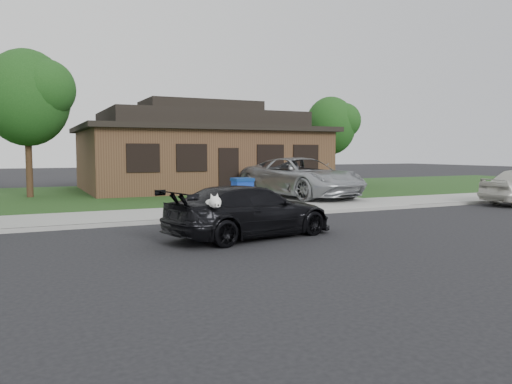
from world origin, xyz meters
name	(u,v)px	position (x,y,z in m)	size (l,w,h in m)	color
ground	(246,240)	(0.00, 0.00, 0.00)	(120.00, 120.00, 0.00)	black
sidewalk	(184,214)	(0.00, 5.00, 0.06)	(60.00, 3.00, 0.12)	gray
curb	(199,219)	(0.00, 3.50, 0.06)	(60.00, 0.12, 0.12)	gray
lawn	(134,195)	(0.00, 13.00, 0.07)	(60.00, 13.00, 0.13)	#193814
driveway	(276,195)	(6.00, 10.00, 0.07)	(4.50, 13.00, 0.14)	gray
sedan	(250,211)	(0.24, 0.30, 0.64)	(4.68, 2.68, 1.28)	black
minivan	(301,177)	(6.17, 7.97, 1.00)	(2.84, 6.16, 1.71)	#A0A3A7
recycling_bin	(242,194)	(1.97, 4.73, 0.67)	(0.69, 0.72, 1.09)	navy
house	(201,151)	(4.00, 15.00, 2.13)	(12.60, 8.60, 4.65)	#422B1C
tree_0	(31,96)	(-4.34, 12.88, 4.48)	(3.78, 3.60, 6.34)	#332114
tree_1	(333,125)	(12.14, 14.40, 3.71)	(3.15, 3.00, 5.25)	#332114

